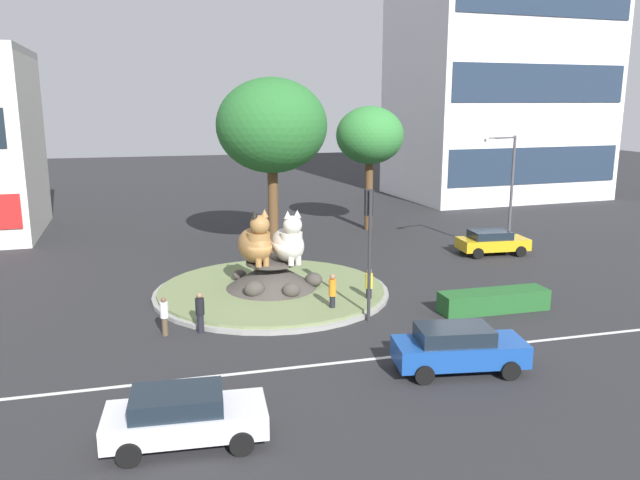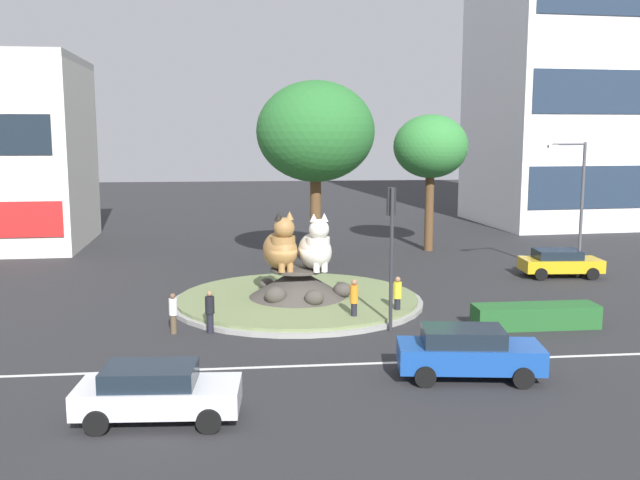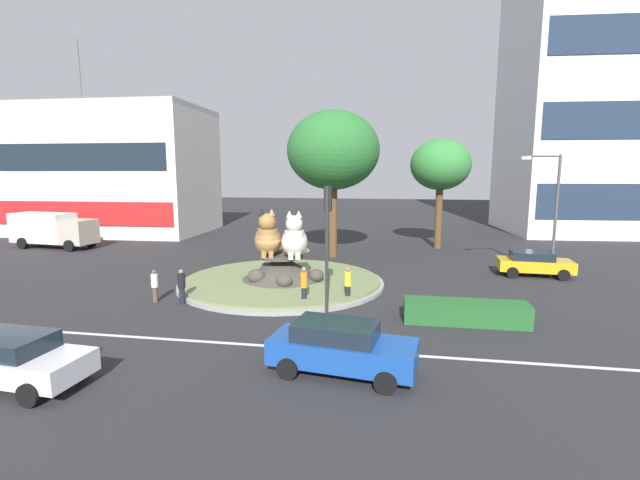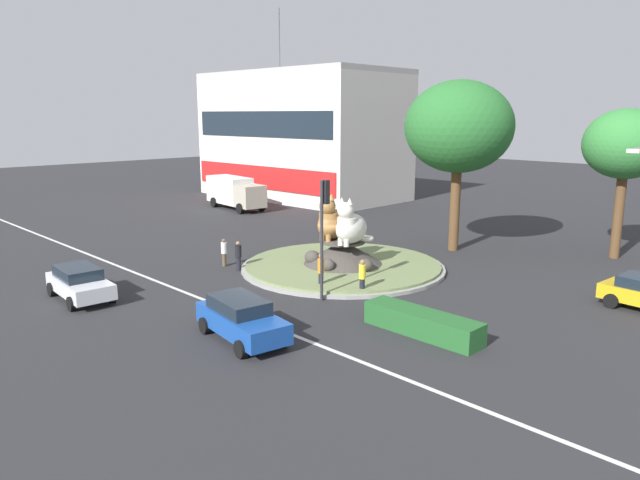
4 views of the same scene
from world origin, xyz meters
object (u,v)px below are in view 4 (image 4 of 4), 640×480
object	(u,v)px
shophouse_block	(302,135)
delivery_box_truck	(235,192)
second_tree_near_tower	(626,145)
pedestrian_yellow_shirt	(362,276)
cat_statue_white	(350,227)
pedestrian_white_shirt	(224,252)
pedestrian_black_shirt	(238,255)
parked_car_right	(241,318)
traffic_light_mast	(324,218)
pedestrian_orange_shirt	(321,270)
sedan_on_far_lane	(80,282)
cat_statue_tabby	(332,222)
broadleaf_tree_behind_island	(459,127)

from	to	relation	value
shophouse_block	delivery_box_truck	distance (m)	11.03
second_tree_near_tower	pedestrian_yellow_shirt	xyz separation A→B (m)	(-5.55, -16.02, -5.66)
cat_statue_white	second_tree_near_tower	size ratio (longest dim) A/B	0.32
pedestrian_white_shirt	pedestrian_black_shirt	distance (m)	1.36
cat_statue_white	parked_car_right	size ratio (longest dim) A/B	0.60
traffic_light_mast	pedestrian_white_shirt	xyz separation A→B (m)	(-8.19, 0.35, -2.96)
pedestrian_orange_shirt	sedan_on_far_lane	xyz separation A→B (m)	(-6.62, -8.88, -0.18)
cat_statue_tabby	pedestrian_black_shirt	xyz separation A→B (m)	(-2.92, -4.20, -1.67)
sedan_on_far_lane	delivery_box_truck	size ratio (longest dim) A/B	0.60
cat_statue_white	second_tree_near_tower	distance (m)	16.55
second_tree_near_tower	delivery_box_truck	xyz separation A→B (m)	(-30.50, -4.96, -5.03)
pedestrian_orange_shirt	traffic_light_mast	bearing A→B (deg)	-177.23
shophouse_block	pedestrian_orange_shirt	bearing A→B (deg)	-43.00
pedestrian_white_shirt	pedestrian_orange_shirt	xyz separation A→B (m)	(6.96, 0.70, 0.14)
parked_car_right	broadleaf_tree_behind_island	bearing A→B (deg)	106.94
pedestrian_yellow_shirt	sedan_on_far_lane	xyz separation A→B (m)	(-8.55, -9.69, -0.11)
shophouse_block	broadleaf_tree_behind_island	distance (m)	26.48
second_tree_near_tower	cat_statue_tabby	bearing A→B (deg)	-127.23
traffic_light_mast	pedestrian_white_shirt	world-z (taller)	traffic_light_mast
pedestrian_black_shirt	sedan_on_far_lane	distance (m)	8.22
broadleaf_tree_behind_island	sedan_on_far_lane	size ratio (longest dim) A/B	2.37
pedestrian_orange_shirt	delivery_box_truck	bearing A→B (deg)	15.92
sedan_on_far_lane	cat_statue_white	bearing A→B (deg)	69.86
cat_statue_white	shophouse_block	bearing A→B (deg)	-139.61
traffic_light_mast	pedestrian_black_shirt	bearing A→B (deg)	89.65
traffic_light_mast	second_tree_near_tower	size ratio (longest dim) A/B	0.63
pedestrian_orange_shirt	pedestrian_black_shirt	bearing A→B (deg)	50.56
sedan_on_far_lane	second_tree_near_tower	bearing A→B (deg)	65.22
pedestrian_white_shirt	cat_statue_tabby	bearing A→B (deg)	173.07
broadleaf_tree_behind_island	delivery_box_truck	xyz separation A→B (m)	(-22.73, 0.05, -5.98)
pedestrian_yellow_shirt	delivery_box_truck	bearing A→B (deg)	45.82
cat_statue_tabby	second_tree_near_tower	bearing A→B (deg)	128.17
sedan_on_far_lane	parked_car_right	world-z (taller)	parked_car_right
cat_statue_white	pedestrian_orange_shirt	bearing A→B (deg)	7.73
pedestrian_black_shirt	shophouse_block	bearing A→B (deg)	156.33
pedestrian_black_shirt	delivery_box_truck	xyz separation A→B (m)	(-17.43, 12.59, 0.67)
cat_statue_tabby	traffic_light_mast	world-z (taller)	traffic_light_mast
shophouse_block	pedestrian_black_shirt	xyz separation A→B (m)	(19.24, -22.43, -5.33)
cat_statue_white	pedestrian_white_shirt	bearing A→B (deg)	-67.07
shophouse_block	pedestrian_orange_shirt	world-z (taller)	shophouse_block
cat_statue_tabby	pedestrian_white_shirt	xyz separation A→B (m)	(-4.28, -4.16, -1.69)
cat_statue_white	sedan_on_far_lane	world-z (taller)	cat_statue_white
pedestrian_yellow_shirt	pedestrian_white_shirt	bearing A→B (deg)	79.33
broadleaf_tree_behind_island	second_tree_near_tower	size ratio (longest dim) A/B	1.19
traffic_light_mast	pedestrian_black_shirt	xyz separation A→B (m)	(-6.83, 0.32, -2.93)
traffic_light_mast	sedan_on_far_lane	bearing A→B (deg)	137.26
cat_statue_white	cat_statue_tabby	bearing A→B (deg)	-107.71
pedestrian_black_shirt	cat_statue_white	bearing A→B (deg)	68.07
cat_statue_tabby	pedestrian_yellow_shirt	size ratio (longest dim) A/B	1.71
broadleaf_tree_behind_island	parked_car_right	xyz separation A→B (m)	(2.80, -18.42, -6.67)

